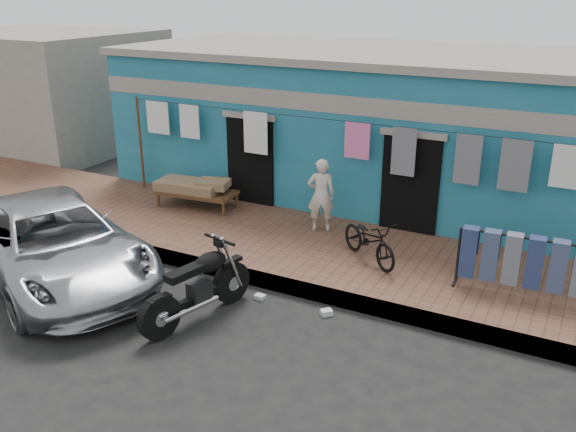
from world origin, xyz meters
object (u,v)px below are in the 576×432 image
Objects in this scene: car at (53,241)px; seated_person at (321,195)px; charpoy at (197,193)px; bicycle at (370,235)px; jeans_rack at (523,264)px; motorcycle at (196,284)px.

car is 3.43× the size of seated_person.
car is 3.54m from charpoy.
seated_person reaches higher than bicycle.
seated_person is at bearing 166.66° from jeans_rack.
car is 4.83m from seated_person.
motorcycle is 0.92× the size of jeans_rack.
jeans_rack is (4.19, 2.61, 0.16)m from motorcycle.
motorcycle is at bearing -54.58° from charpoy.
bicycle is at bearing -11.69° from charpoy.
bicycle is at bearing 179.48° from jeans_rack.
bicycle is 2.47m from jeans_rack.
charpoy is 6.74m from jeans_rack.
jeans_rack reaches higher than charpoy.
motorcycle is at bearing -178.07° from bicycle.
car is 2.67× the size of charpoy.
seated_person reaches higher than motorcycle.
bicycle reaches higher than motorcycle.
motorcycle is at bearing 58.98° from seated_person.
seated_person is 0.98× the size of bicycle.
charpoy is at bearing -24.47° from seated_person.
seated_person is at bearing 96.40° from motorcycle.
car reaches higher than bicycle.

